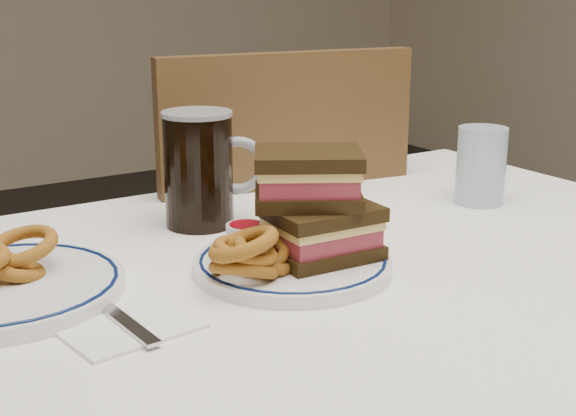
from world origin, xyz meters
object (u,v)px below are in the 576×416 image
main_plate (293,264)px  reuben_sandwich (315,205)px  far_plate (2,287)px  chair_far (262,281)px  beer_mug (201,168)px

main_plate → reuben_sandwich: 0.08m
far_plate → reuben_sandwich: bearing=-18.0°
chair_far → main_plate: (-0.23, -0.47, 0.23)m
chair_far → beer_mug: chair_far is taller
chair_far → beer_mug: size_ratio=5.90×
chair_far → main_plate: chair_far is taller
beer_mug → reuben_sandwich: bearing=-81.1°
chair_far → beer_mug: bearing=-134.8°
reuben_sandwich → far_plate: size_ratio=0.59×
main_plate → beer_mug: (-0.01, 0.23, 0.07)m
beer_mug → far_plate: (-0.31, -0.12, -0.07)m
reuben_sandwich → chair_far: bearing=66.7°
main_plate → reuben_sandwich: (0.03, -0.01, 0.07)m
main_plate → beer_mug: beer_mug is taller
main_plate → far_plate: size_ratio=0.89×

